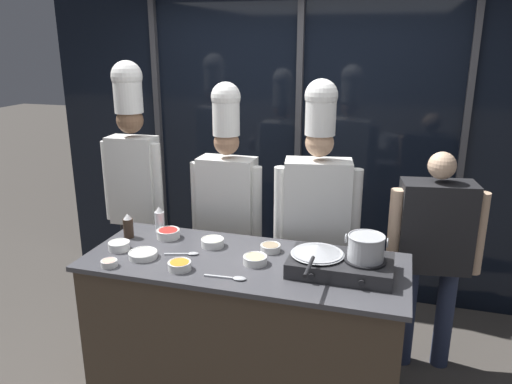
# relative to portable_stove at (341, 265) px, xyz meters

# --- Properties ---
(window_wall_back) EXTENTS (4.58, 0.09, 2.70)m
(window_wall_back) POSITION_rel_portable_stove_xyz_m (-0.57, 1.54, 0.37)
(window_wall_back) COLOR black
(window_wall_back) RESTS_ON ground_plane
(demo_counter) EXTENTS (1.91, 0.76, 0.94)m
(demo_counter) POSITION_rel_portable_stove_xyz_m (-0.57, -0.00, -0.51)
(demo_counter) COLOR #4C3D2D
(demo_counter) RESTS_ON ground_plane
(portable_stove) EXTENTS (0.57, 0.36, 0.10)m
(portable_stove) POSITION_rel_portable_stove_xyz_m (0.00, 0.00, 0.00)
(portable_stove) COLOR #28282B
(portable_stove) RESTS_ON demo_counter
(frying_pan) EXTENTS (0.30, 0.52, 0.05)m
(frying_pan) POSITION_rel_portable_stove_xyz_m (-0.13, -0.00, 0.08)
(frying_pan) COLOR #ADAFB5
(frying_pan) RESTS_ON portable_stove
(stock_pot) EXTENTS (0.23, 0.20, 0.14)m
(stock_pot) POSITION_rel_portable_stove_xyz_m (0.13, 0.00, 0.13)
(stock_pot) COLOR #B7BABF
(stock_pot) RESTS_ON portable_stove
(squeeze_bottle_clear) EXTENTS (0.06, 0.06, 0.18)m
(squeeze_bottle_clear) POSITION_rel_portable_stove_xyz_m (-1.26, 0.27, 0.04)
(squeeze_bottle_clear) COLOR white
(squeeze_bottle_clear) RESTS_ON demo_counter
(squeeze_bottle_soy) EXTENTS (0.07, 0.07, 0.16)m
(squeeze_bottle_soy) POSITION_rel_portable_stove_xyz_m (-1.41, 0.12, 0.03)
(squeeze_bottle_soy) COLOR #332319
(squeeze_bottle_soy) RESTS_ON demo_counter
(prep_bowl_garlic) EXTENTS (0.17, 0.17, 0.04)m
(prep_bowl_garlic) POSITION_rel_portable_stove_xyz_m (-1.16, -0.14, -0.02)
(prep_bowl_garlic) COLOR white
(prep_bowl_garlic) RESTS_ON demo_counter
(prep_bowl_ginger) EXTENTS (0.14, 0.14, 0.05)m
(prep_bowl_ginger) POSITION_rel_portable_stove_xyz_m (-0.49, -0.03, -0.02)
(prep_bowl_ginger) COLOR white
(prep_bowl_ginger) RESTS_ON demo_counter
(prep_bowl_bell_pepper) EXTENTS (0.15, 0.15, 0.06)m
(prep_bowl_bell_pepper) POSITION_rel_portable_stove_xyz_m (-1.15, 0.19, -0.01)
(prep_bowl_bell_pepper) COLOR white
(prep_bowl_bell_pepper) RESTS_ON demo_counter
(prep_bowl_bean_sprouts) EXTENTS (0.13, 0.13, 0.05)m
(prep_bowl_bean_sprouts) POSITION_rel_portable_stove_xyz_m (-1.36, -0.08, -0.02)
(prep_bowl_bean_sprouts) COLOR white
(prep_bowl_bean_sprouts) RESTS_ON demo_counter
(prep_bowl_mushrooms) EXTENTS (0.13, 0.13, 0.05)m
(prep_bowl_mushrooms) POSITION_rel_portable_stove_xyz_m (-0.45, 0.17, -0.02)
(prep_bowl_mushrooms) COLOR white
(prep_bowl_mushrooms) RESTS_ON demo_counter
(prep_bowl_noodles) EXTENTS (0.15, 0.15, 0.05)m
(prep_bowl_noodles) POSITION_rel_portable_stove_xyz_m (-0.82, 0.14, -0.02)
(prep_bowl_noodles) COLOR white
(prep_bowl_noodles) RESTS_ON demo_counter
(prep_bowl_shrimp) EXTENTS (0.10, 0.10, 0.04)m
(prep_bowl_shrimp) POSITION_rel_portable_stove_xyz_m (-1.29, -0.30, -0.02)
(prep_bowl_shrimp) COLOR white
(prep_bowl_shrimp) RESTS_ON demo_counter
(prep_bowl_carrots) EXTENTS (0.13, 0.13, 0.05)m
(prep_bowl_carrots) POSITION_rel_portable_stove_xyz_m (-0.88, -0.22, -0.02)
(prep_bowl_carrots) COLOR white
(prep_bowl_carrots) RESTS_ON demo_counter
(serving_spoon_slotted) EXTENTS (0.21, 0.09, 0.02)m
(serving_spoon_slotted) POSITION_rel_portable_stove_xyz_m (-0.92, -0.02, -0.04)
(serving_spoon_slotted) COLOR #B2B5BA
(serving_spoon_slotted) RESTS_ON demo_counter
(serving_spoon_solid) EXTENTS (0.24, 0.05, 0.02)m
(serving_spoon_solid) POSITION_rel_portable_stove_xyz_m (-0.55, -0.25, -0.04)
(serving_spoon_solid) COLOR #B2B5BA
(serving_spoon_solid) RESTS_ON demo_counter
(chef_head) EXTENTS (0.48, 0.22, 2.05)m
(chef_head) POSITION_rel_portable_stove_xyz_m (-1.66, 0.66, 0.27)
(chef_head) COLOR #232326
(chef_head) RESTS_ON ground_plane
(chef_sous) EXTENTS (0.54, 0.21, 1.91)m
(chef_sous) POSITION_rel_portable_stove_xyz_m (-0.92, 0.69, 0.12)
(chef_sous) COLOR #2D3856
(chef_sous) RESTS_ON ground_plane
(chef_line) EXTENTS (0.58, 0.30, 1.95)m
(chef_line) POSITION_rel_portable_stove_xyz_m (-0.24, 0.61, 0.13)
(chef_line) COLOR #2D3856
(chef_line) RESTS_ON ground_plane
(person_guest) EXTENTS (0.60, 0.31, 1.52)m
(person_guest) POSITION_rel_portable_stove_xyz_m (0.53, 0.65, -0.07)
(person_guest) COLOR #2D3856
(person_guest) RESTS_ON ground_plane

